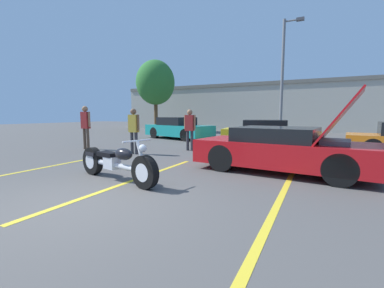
{
  "coord_description": "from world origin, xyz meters",
  "views": [
    {
      "loc": [
        3.52,
        -2.85,
        1.49
      ],
      "look_at": [
        0.86,
        2.49,
        0.8
      ],
      "focal_mm": 24.0,
      "sensor_mm": 36.0,
      "label": 1
    }
  ],
  "objects": [
    {
      "name": "tree_background",
      "position": [
        -9.49,
        16.11,
        4.25
      ],
      "size": [
        3.35,
        3.35,
        6.19
      ],
      "color": "brown",
      "rests_on": "ground"
    },
    {
      "name": "ground_plane",
      "position": [
        0.0,
        0.0,
        0.0
      ],
      "size": [
        80.0,
        80.0,
        0.0
      ],
      "primitive_type": "plane",
      "color": "#514F4C"
    },
    {
      "name": "parked_car_left_row",
      "position": [
        -4.3,
        10.92,
        0.63
      ],
      "size": [
        4.76,
        3.0,
        1.32
      ],
      "rotation": [
        0.0,
        0.0,
        -0.3
      ],
      "color": "teal",
      "rests_on": "ground"
    },
    {
      "name": "parked_car_mid_row",
      "position": [
        1.26,
        10.02,
        0.58
      ],
      "size": [
        4.64,
        2.48,
        1.23
      ],
      "rotation": [
        0.0,
        0.0,
        0.16
      ],
      "color": "yellow",
      "rests_on": "ground"
    },
    {
      "name": "parking_stripe_back",
      "position": [
        2.96,
        1.62,
        0.0
      ],
      "size": [
        0.12,
        5.36,
        0.01
      ],
      "primitive_type": "cube",
      "color": "yellow",
      "rests_on": "ground"
    },
    {
      "name": "spectator_by_show_car",
      "position": [
        -5.43,
        4.92,
        1.11
      ],
      "size": [
        0.52,
        0.24,
        1.85
      ],
      "color": "brown",
      "rests_on": "ground"
    },
    {
      "name": "spectator_near_motorcycle",
      "position": [
        -2.73,
        4.78,
        1.02
      ],
      "size": [
        0.52,
        0.22,
        1.71
      ],
      "color": "#333338",
      "rests_on": "ground"
    },
    {
      "name": "far_building",
      "position": [
        0.0,
        22.67,
        2.34
      ],
      "size": [
        32.0,
        4.2,
        4.4
      ],
      "color": "#B2AD9E",
      "rests_on": "ground"
    },
    {
      "name": "parking_stripe_middle",
      "position": [
        -0.21,
        1.62,
        0.0
      ],
      "size": [
        0.12,
        5.36,
        0.01
      ],
      "primitive_type": "cube",
      "color": "yellow",
      "rests_on": "ground"
    },
    {
      "name": "show_car_hood_open",
      "position": [
        2.7,
        4.08,
        0.59
      ],
      "size": [
        4.52,
        2.27,
        2.06
      ],
      "rotation": [
        0.0,
        0.0,
        -0.11
      ],
      "color": "red",
      "rests_on": "ground"
    },
    {
      "name": "parking_stripe_foreground",
      "position": [
        -3.38,
        1.62,
        0.0
      ],
      "size": [
        0.12,
        5.36,
        0.01
      ],
      "primitive_type": "cube",
      "color": "yellow",
      "rests_on": "ground"
    },
    {
      "name": "light_pole",
      "position": [
        1.35,
        14.29,
        4.01
      ],
      "size": [
        1.21,
        0.28,
        7.27
      ],
      "color": "slate",
      "rests_on": "ground"
    },
    {
      "name": "spectator_midground",
      "position": [
        -1.28,
        6.57,
        1.01
      ],
      "size": [
        0.52,
        0.22,
        1.7
      ],
      "color": "#333338",
      "rests_on": "ground"
    },
    {
      "name": "motorcycle",
      "position": [
        -0.54,
        1.46,
        0.4
      ],
      "size": [
        2.63,
        0.91,
        0.98
      ],
      "rotation": [
        0.0,
        0.0,
        -0.23
      ],
      "color": "black",
      "rests_on": "ground"
    }
  ]
}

